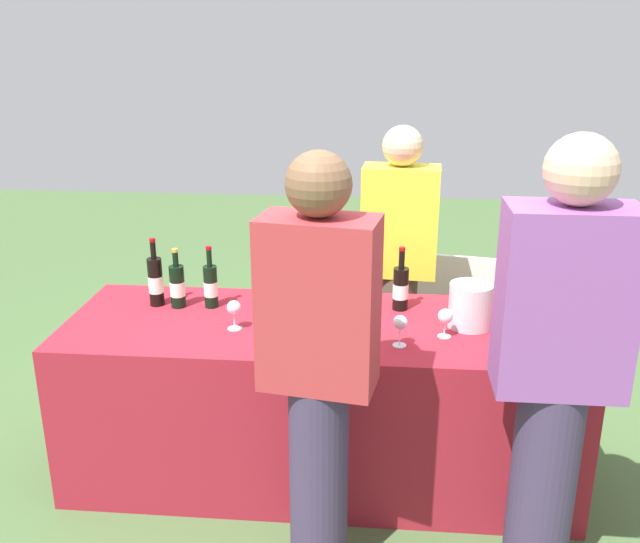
# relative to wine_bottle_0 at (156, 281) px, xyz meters

# --- Properties ---
(ground_plane) EXTENTS (12.00, 12.00, 0.00)m
(ground_plane) POSITION_rel_wine_bottle_0_xyz_m (0.81, -0.15, -0.91)
(ground_plane) COLOR #476638
(tasting_table) EXTENTS (2.35, 0.83, 0.79)m
(tasting_table) POSITION_rel_wine_bottle_0_xyz_m (0.81, -0.15, -0.52)
(tasting_table) COLOR maroon
(tasting_table) RESTS_ON ground_plane
(wine_bottle_0) EXTENTS (0.07, 0.07, 0.34)m
(wine_bottle_0) POSITION_rel_wine_bottle_0_xyz_m (0.00, 0.00, 0.00)
(wine_bottle_0) COLOR black
(wine_bottle_0) RESTS_ON tasting_table
(wine_bottle_1) EXTENTS (0.07, 0.07, 0.29)m
(wine_bottle_1) POSITION_rel_wine_bottle_0_xyz_m (0.11, -0.01, -0.02)
(wine_bottle_1) COLOR black
(wine_bottle_1) RESTS_ON tasting_table
(wine_bottle_2) EXTENTS (0.07, 0.07, 0.31)m
(wine_bottle_2) POSITION_rel_wine_bottle_0_xyz_m (0.27, -0.00, -0.01)
(wine_bottle_2) COLOR black
(wine_bottle_2) RESTS_ON tasting_table
(wine_bottle_3) EXTENTS (0.07, 0.07, 0.31)m
(wine_bottle_3) POSITION_rel_wine_bottle_0_xyz_m (0.53, 0.05, -0.01)
(wine_bottle_3) COLOR black
(wine_bottle_3) RESTS_ON tasting_table
(wine_bottle_4) EXTENTS (0.07, 0.07, 0.31)m
(wine_bottle_4) POSITION_rel_wine_bottle_0_xyz_m (0.73, 0.00, -0.01)
(wine_bottle_4) COLOR black
(wine_bottle_4) RESTS_ON tasting_table
(wine_bottle_5) EXTENTS (0.07, 0.07, 0.31)m
(wine_bottle_5) POSITION_rel_wine_bottle_0_xyz_m (1.18, 0.05, -0.01)
(wine_bottle_5) COLOR black
(wine_bottle_5) RESTS_ON tasting_table
(wine_glass_0) EXTENTS (0.06, 0.06, 0.14)m
(wine_glass_0) POSITION_rel_wine_bottle_0_xyz_m (0.44, -0.26, -0.03)
(wine_glass_0) COLOR silver
(wine_glass_0) RESTS_ON tasting_table
(wine_glass_1) EXTENTS (0.07, 0.07, 0.15)m
(wine_glass_1) POSITION_rel_wine_bottle_0_xyz_m (0.69, -0.25, -0.02)
(wine_glass_1) COLOR silver
(wine_glass_1) RESTS_ON tasting_table
(wine_glass_2) EXTENTS (0.06, 0.06, 0.14)m
(wine_glass_2) POSITION_rel_wine_bottle_0_xyz_m (1.17, -0.37, -0.02)
(wine_glass_2) COLOR silver
(wine_glass_2) RESTS_ON tasting_table
(wine_glass_3) EXTENTS (0.07, 0.07, 0.13)m
(wine_glass_3) POSITION_rel_wine_bottle_0_xyz_m (1.37, -0.26, -0.03)
(wine_glass_3) COLOR silver
(wine_glass_3) RESTS_ON tasting_table
(ice_bucket) EXTENTS (0.19, 0.19, 0.20)m
(ice_bucket) POSITION_rel_wine_bottle_0_xyz_m (1.49, -0.13, -0.02)
(ice_bucket) COLOR silver
(ice_bucket) RESTS_ON tasting_table
(server_pouring) EXTENTS (0.42, 0.25, 1.60)m
(server_pouring) POSITION_rel_wine_bottle_0_xyz_m (1.18, 0.56, -0.05)
(server_pouring) COLOR brown
(server_pouring) RESTS_ON ground_plane
(guest_0) EXTENTS (0.44, 0.29, 1.69)m
(guest_0) POSITION_rel_wine_bottle_0_xyz_m (0.87, -0.83, 0.01)
(guest_0) COLOR #3F3351
(guest_0) RESTS_ON ground_plane
(guest_1) EXTENTS (0.44, 0.24, 1.76)m
(guest_1) POSITION_rel_wine_bottle_0_xyz_m (1.70, -0.84, 0.04)
(guest_1) COLOR #3F3351
(guest_1) RESTS_ON ground_plane
(menu_board) EXTENTS (0.61, 0.14, 0.76)m
(menu_board) POSITION_rel_wine_bottle_0_xyz_m (1.48, 1.00, -0.53)
(menu_board) COLOR white
(menu_board) RESTS_ON ground_plane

